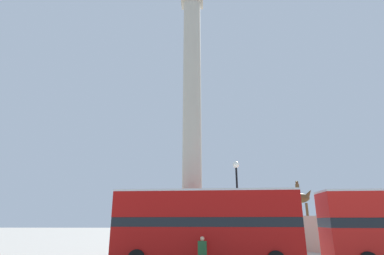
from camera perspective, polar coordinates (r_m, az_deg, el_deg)
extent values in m
cube|color=#ADA593|center=(23.95, 0.00, -22.02)|extent=(4.58, 4.58, 1.22)
cube|color=#ADA593|center=(23.88, 0.00, -19.11)|extent=(3.30, 3.30, 1.22)
cylinder|color=#ADA593|center=(25.89, 0.00, 5.37)|extent=(1.56, 1.56, 20.24)
cube|color=#A80F0C|center=(19.46, 2.66, -20.86)|extent=(11.26, 3.14, 1.71)
cube|color=black|center=(19.42, 2.61, -17.53)|extent=(11.26, 3.09, 0.55)
cube|color=#A80F0C|center=(19.45, 2.57, -14.47)|extent=(11.26, 3.14, 1.52)
cube|color=silver|center=(19.51, 2.54, -12.06)|extent=(11.26, 3.14, 0.12)
cylinder|color=black|center=(21.01, 14.46, -22.47)|extent=(1.01, 0.35, 1.00)
cylinder|color=black|center=(21.36, -8.53, -22.70)|extent=(1.01, 0.35, 1.00)
cube|color=#ADA593|center=(30.71, 20.24, -18.34)|extent=(4.57, 3.97, 2.99)
ellipsoid|color=brown|center=(30.76, 19.62, -12.58)|extent=(2.21, 1.62, 0.92)
cone|color=brown|center=(30.71, 21.36, -11.61)|extent=(1.02, 0.81, 0.97)
cylinder|color=brown|center=(30.83, 19.45, -10.90)|extent=(0.36, 0.36, 0.90)
sphere|color=brown|center=(30.89, 19.34, -9.81)|extent=(0.28, 0.28, 0.28)
cylinder|color=brown|center=(30.90, 21.09, -14.38)|extent=(0.20, 0.20, 1.15)
cylinder|color=brown|center=(30.40, 21.01, -14.36)|extent=(0.20, 0.20, 1.15)
cylinder|color=brown|center=(31.02, 18.65, -14.63)|extent=(0.20, 0.20, 1.15)
cylinder|color=brown|center=(30.52, 18.54, -14.61)|extent=(0.20, 0.20, 1.15)
cylinder|color=black|center=(21.45, 8.78, -15.75)|extent=(0.14, 0.14, 6.17)
sphere|color=white|center=(21.78, 8.38, -7.01)|extent=(0.47, 0.47, 0.47)
cube|color=#1E4C28|center=(17.02, 1.98, -21.93)|extent=(0.48, 0.25, 0.68)
sphere|color=tan|center=(16.99, 1.96, -20.41)|extent=(0.23, 0.23, 0.23)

